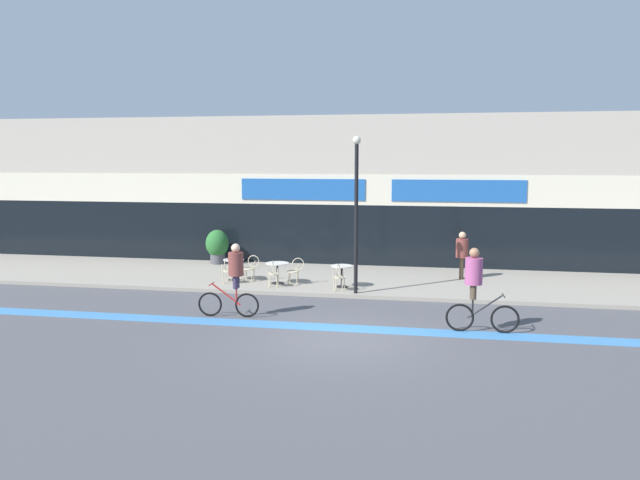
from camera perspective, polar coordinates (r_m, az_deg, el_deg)
name	(u,v)px	position (r m, az deg, el deg)	size (l,w,h in m)	color
ground_plane	(338,340)	(15.23, 1.68, -9.11)	(120.00, 120.00, 0.00)	#4C4C51
sidewalk_slab	(370,280)	(22.20, 4.62, -3.69)	(40.00, 5.50, 0.12)	gray
storefront_facade	(383,190)	(26.52, 5.77, 4.53)	(40.00, 4.06, 6.04)	#B2A899
bike_lane_stripe	(345,328)	(16.23, 2.27, -8.05)	(36.00, 0.70, 0.01)	#3D7AB7
bistro_table_0	(234,265)	(21.95, -7.89, -2.30)	(0.72, 0.72, 0.74)	black
bistro_table_1	(277,269)	(21.23, -3.91, -2.62)	(0.79, 0.79, 0.71)	black
bistro_table_2	(342,272)	(20.60, 2.01, -2.91)	(0.74, 0.74, 0.72)	black
cafe_chair_0_near	(228,269)	(21.37, -8.43, -2.61)	(0.42, 0.58, 0.90)	beige
cafe_chair_0_side	(251,266)	(21.76, -6.33, -2.39)	(0.58, 0.40, 0.90)	beige
cafe_chair_1_near	(273,272)	(20.63, -4.33, -2.91)	(0.44, 0.60, 0.90)	beige
cafe_chair_1_side	(295,269)	(21.08, -2.26, -2.67)	(0.59, 0.42, 0.90)	beige
cafe_chair_2_near	(339,275)	(19.99, 1.72, -3.23)	(0.44, 0.59, 0.90)	beige
planter_pot	(217,245)	(25.47, -9.37, -0.49)	(0.92, 0.92, 1.38)	#4C4C51
lamp_post	(356,203)	(19.39, 3.34, 3.39)	(0.26, 0.26, 4.91)	black
cyclist_0	(234,275)	(17.26, -7.88, -3.21)	(1.72, 0.51, 2.04)	black
cyclist_1	(476,284)	(16.08, 14.09, -3.96)	(1.82, 0.48, 2.14)	black
pedestrian_near_end	(462,251)	(22.49, 12.85, -0.98)	(0.45, 0.45, 1.68)	#4C3D2D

